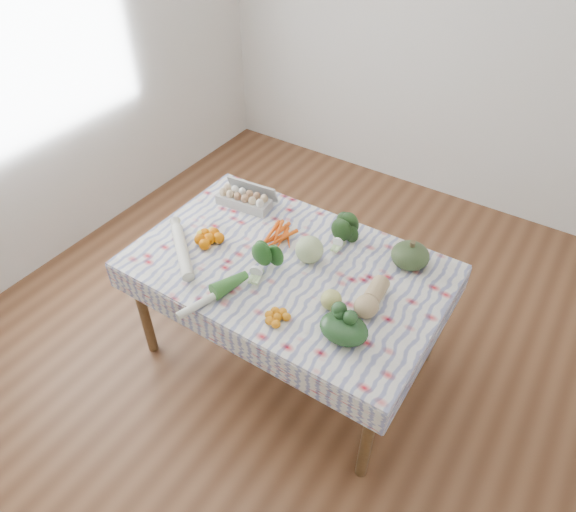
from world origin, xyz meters
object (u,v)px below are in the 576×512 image
object	(u,v)px
dining_table	(288,275)
cabbage	(309,250)
grapefruit	(331,300)
egg_carton	(244,200)
butternut_squash	(372,296)
kabocha_squash	(410,255)

from	to	relation	value
dining_table	cabbage	bearing A→B (deg)	48.57
dining_table	grapefruit	xyz separation A→B (m)	(0.35, -0.15, 0.14)
dining_table	egg_carton	distance (m)	0.61
dining_table	butternut_squash	world-z (taller)	butternut_squash
grapefruit	butternut_squash	bearing A→B (deg)	37.66
cabbage	butternut_squash	world-z (taller)	cabbage
cabbage	grapefruit	distance (m)	0.36
dining_table	cabbage	xyz separation A→B (m)	(0.08, 0.09, 0.16)
egg_carton	butternut_squash	distance (m)	1.07
egg_carton	butternut_squash	size ratio (longest dim) A/B	1.30
cabbage	grapefruit	world-z (taller)	cabbage
kabocha_squash	grapefruit	bearing A→B (deg)	-111.53
kabocha_squash	butternut_squash	world-z (taller)	kabocha_squash
egg_carton	kabocha_squash	xyz separation A→B (m)	(1.06, 0.05, 0.02)
dining_table	egg_carton	world-z (taller)	egg_carton
egg_carton	grapefruit	bearing A→B (deg)	-33.31
dining_table	grapefruit	distance (m)	0.40
butternut_squash	kabocha_squash	bearing A→B (deg)	80.23
dining_table	kabocha_squash	world-z (taller)	kabocha_squash
egg_carton	kabocha_squash	distance (m)	1.06
kabocha_squash	grapefruit	size ratio (longest dim) A/B	1.94
kabocha_squash	dining_table	bearing A→B (deg)	-147.22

